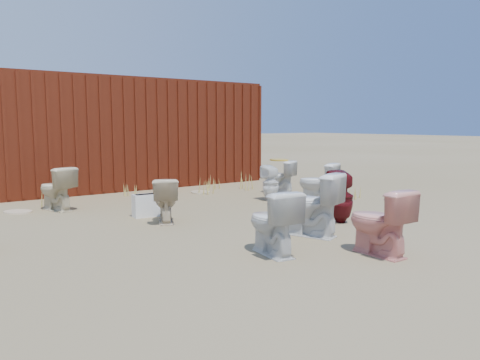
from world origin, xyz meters
TOP-DOWN VIEW (x-y plane):
  - ground at (0.00, 0.00)m, footprint 100.00×100.00m
  - shipping_container at (0.00, 5.20)m, footprint 6.00×2.40m
  - toilet_front_a at (-1.00, -1.43)m, footprint 0.49×0.75m
  - toilet_front_pink at (-0.07, -2.10)m, footprint 0.41×0.72m
  - toilet_front_c at (-0.07, -1.03)m, footprint 0.71×0.90m
  - toilet_front_maroon at (0.86, -0.71)m, footprint 0.42×0.43m
  - toilet_front_e at (1.82, 0.74)m, footprint 0.64×0.81m
  - toilet_back_beige_left at (-2.24, 2.66)m, footprint 0.60×0.80m
  - toilet_back_beige_right at (-1.20, 0.78)m, footprint 0.60×0.73m
  - toilet_back_yellowlid at (1.98, 2.02)m, footprint 0.61×0.76m
  - toilet_back_e at (1.24, 1.38)m, footprint 0.31×0.32m
  - yellow_lid at (1.98, 2.02)m, footprint 0.34×0.43m
  - loose_tank at (-1.21, 1.31)m, footprint 0.51×0.24m
  - loose_lid_near at (0.70, 3.01)m, footprint 0.50×0.58m
  - loose_lid_far at (-2.81, 2.82)m, footprint 0.57×0.59m
  - weed_clump_a at (-2.30, 3.05)m, footprint 0.36×0.36m
  - weed_clump_b at (0.71, 2.80)m, footprint 0.32×0.32m
  - weed_clump_c at (1.73, 2.88)m, footprint 0.36×0.36m
  - weed_clump_d at (-0.62, 3.50)m, footprint 0.30×0.30m
  - weed_clump_e at (1.18, 3.41)m, footprint 0.34×0.34m
  - weed_clump_f at (2.74, 0.67)m, footprint 0.28×0.28m

SIDE VIEW (x-z plane):
  - ground at x=0.00m, z-range 0.00..0.00m
  - loose_lid_near at x=0.70m, z-range 0.00..0.02m
  - loose_lid_far at x=-2.81m, z-range 0.00..0.02m
  - weed_clump_f at x=2.74m, z-range 0.00..0.22m
  - weed_clump_e at x=1.18m, z-range 0.00..0.27m
  - weed_clump_d at x=-0.62m, z-range 0.00..0.29m
  - weed_clump_b at x=0.71m, z-range 0.00..0.31m
  - weed_clump_a at x=-2.30m, z-range 0.00..0.34m
  - loose_tank at x=-1.21m, z-range 0.00..0.35m
  - weed_clump_c at x=1.73m, z-range 0.00..0.36m
  - toilet_back_beige_right at x=-1.20m, z-range 0.00..0.65m
  - toilet_back_e at x=1.24m, z-range 0.00..0.66m
  - toilet_back_yellowlid at x=1.98m, z-range 0.00..0.67m
  - toilet_front_a at x=-1.00m, z-range 0.00..0.71m
  - toilet_back_beige_left at x=-2.24m, z-range 0.00..0.72m
  - toilet_front_e at x=1.82m, z-range 0.00..0.72m
  - toilet_front_pink at x=-0.07m, z-range 0.00..0.73m
  - toilet_front_maroon at x=0.86m, z-range 0.00..0.75m
  - toilet_front_c at x=-0.07m, z-range 0.00..0.81m
  - yellow_lid at x=1.98m, z-range 0.67..0.70m
  - shipping_container at x=0.00m, z-range 0.00..2.40m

